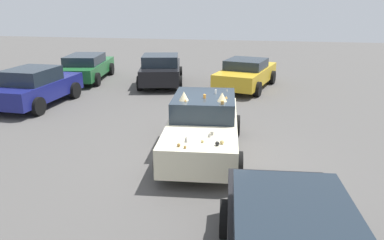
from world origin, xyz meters
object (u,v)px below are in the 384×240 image
(parked_sedan_near_left, at_px, (246,73))
(parked_sedan_behind_right, at_px, (87,67))
(art_car_decorated, at_px, (203,125))
(parked_sedan_behind_left, at_px, (161,70))
(parked_sedan_near_right, at_px, (36,87))

(parked_sedan_near_left, distance_m, parked_sedan_behind_right, 8.15)
(art_car_decorated, xyz_separation_m, parked_sedan_behind_right, (8.33, 7.32, -0.05))
(parked_sedan_near_left, height_order, parked_sedan_behind_left, parked_sedan_behind_left)
(parked_sedan_near_right, height_order, parked_sedan_behind_right, parked_sedan_near_right)
(parked_sedan_near_left, bearing_deg, parked_sedan_behind_right, 101.51)
(parked_sedan_near_right, relative_size, parked_sedan_behind_right, 0.87)
(art_car_decorated, height_order, parked_sedan_behind_right, art_car_decorated)
(parked_sedan_behind_left, relative_size, parked_sedan_behind_right, 0.90)
(art_car_decorated, xyz_separation_m, parked_sedan_behind_left, (7.94, 3.28, 0.01))
(art_car_decorated, relative_size, parked_sedan_behind_left, 1.10)
(art_car_decorated, distance_m, parked_sedan_behind_left, 8.59)
(parked_sedan_near_left, xyz_separation_m, parked_sedan_behind_left, (-0.04, 4.11, 0.06))
(parked_sedan_near_right, bearing_deg, parked_sedan_behind_right, 5.22)
(parked_sedan_behind_left, distance_m, parked_sedan_behind_right, 4.06)
(parked_sedan_near_left, relative_size, parked_sedan_behind_left, 1.12)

